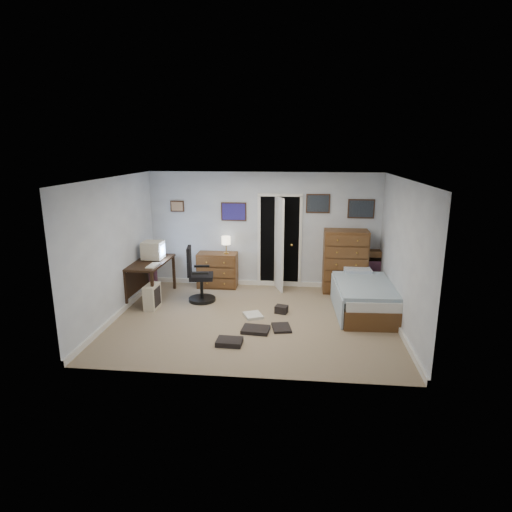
{
  "coord_description": "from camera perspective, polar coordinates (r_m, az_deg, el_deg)",
  "views": [
    {
      "loc": [
        0.78,
        -7.12,
        3.0
      ],
      "look_at": [
        0.01,
        0.3,
        1.1
      ],
      "focal_mm": 30.0,
      "sensor_mm": 36.0,
      "label": 1
    }
  ],
  "objects": [
    {
      "name": "floor",
      "position": [
        7.77,
        -0.29,
        -8.51
      ],
      "size": [
        5.0,
        4.0,
        0.02
      ],
      "primitive_type": "cube",
      "color": "gray",
      "rests_on": "ground"
    },
    {
      "name": "computer_desk",
      "position": [
        8.93,
        -14.43,
        -1.77
      ],
      "size": [
        0.66,
        1.36,
        0.78
      ],
      "rotation": [
        0.0,
        0.0,
        -0.03
      ],
      "color": "black",
      "rests_on": "floor"
    },
    {
      "name": "crt_monitor",
      "position": [
        8.94,
        -13.56,
        0.75
      ],
      "size": [
        0.41,
        0.38,
        0.37
      ],
      "rotation": [
        0.0,
        0.0,
        -0.03
      ],
      "color": "beige",
      "rests_on": "computer_desk"
    },
    {
      "name": "keyboard",
      "position": [
        8.47,
        -13.59,
        -1.24
      ],
      "size": [
        0.17,
        0.42,
        0.02
      ],
      "primitive_type": "cube",
      "rotation": [
        0.0,
        0.0,
        -0.03
      ],
      "color": "beige",
      "rests_on": "computer_desk"
    },
    {
      "name": "pc_tower",
      "position": [
        8.45,
        -13.68,
        -5.25
      ],
      "size": [
        0.23,
        0.44,
        0.47
      ],
      "rotation": [
        0.0,
        0.0,
        -0.03
      ],
      "color": "beige",
      "rests_on": "floor"
    },
    {
      "name": "office_chair",
      "position": [
        8.59,
        -7.7,
        -3.24
      ],
      "size": [
        0.62,
        0.62,
        1.12
      ],
      "rotation": [
        0.0,
        0.0,
        0.17
      ],
      "color": "black",
      "rests_on": "floor"
    },
    {
      "name": "media_stack",
      "position": [
        9.41,
        -13.57,
        -2.46
      ],
      "size": [
        0.14,
        0.14,
        0.7
      ],
      "primitive_type": "cube",
      "rotation": [
        0.0,
        0.0,
        -0.03
      ],
      "color": "maroon",
      "rests_on": "floor"
    },
    {
      "name": "low_dresser",
      "position": [
        9.44,
        -5.14,
        -1.87
      ],
      "size": [
        0.86,
        0.43,
        0.77
      ],
      "primitive_type": "cube",
      "rotation": [
        0.0,
        0.0,
        0.0
      ],
      "color": "#57371B",
      "rests_on": "floor"
    },
    {
      "name": "table_lamp",
      "position": [
        9.24,
        -4.01,
        2.01
      ],
      "size": [
        0.19,
        0.19,
        0.37
      ],
      "rotation": [
        0.0,
        0.0,
        0.0
      ],
      "color": "gold",
      "rests_on": "low_dresser"
    },
    {
      "name": "doorway",
      "position": [
        9.61,
        3.23,
        2.27
      ],
      "size": [
        0.96,
        1.12,
        2.05
      ],
      "color": "black",
      "rests_on": "floor"
    },
    {
      "name": "tall_dresser",
      "position": [
        9.22,
        11.77,
        -0.68
      ],
      "size": [
        0.91,
        0.54,
        1.33
      ],
      "primitive_type": "cube",
      "rotation": [
        0.0,
        0.0,
        0.01
      ],
      "color": "#57371B",
      "rests_on": "floor"
    },
    {
      "name": "headboard_bookcase",
      "position": [
        9.5,
        16.67,
        -1.77
      ],
      "size": [
        0.99,
        0.26,
        0.89
      ],
      "rotation": [
        0.0,
        0.0,
        0.01
      ],
      "color": "#57371B",
      "rests_on": "floor"
    },
    {
      "name": "bed",
      "position": [
        8.27,
        14.04,
        -5.23
      ],
      "size": [
        1.1,
        1.95,
        0.63
      ],
      "rotation": [
        0.0,
        0.0,
        0.04
      ],
      "color": "#57371B",
      "rests_on": "floor"
    },
    {
      "name": "wall_posters",
      "position": [
        9.18,
        4.6,
        6.4
      ],
      "size": [
        4.38,
        0.04,
        0.6
      ],
      "color": "#331E11",
      "rests_on": "floor"
    },
    {
      "name": "floor_clutter",
      "position": [
        7.37,
        0.08,
        -9.39
      ],
      "size": [
        1.18,
        1.67,
        0.14
      ],
      "rotation": [
        0.0,
        0.0,
        -0.21
      ],
      "color": "black",
      "rests_on": "floor"
    }
  ]
}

